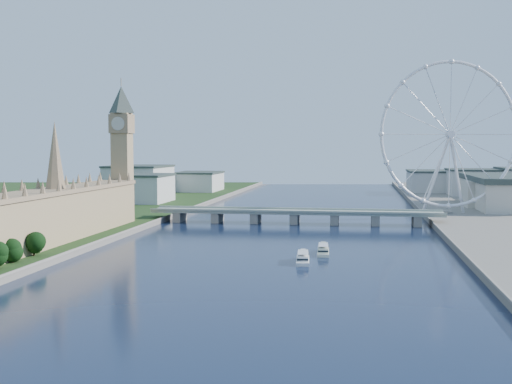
# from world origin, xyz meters

# --- Properties ---
(ground) EXTENTS (2000.00, 2000.00, 0.00)m
(ground) POSITION_xyz_m (0.00, 0.00, 0.00)
(ground) COLOR #172141
(ground) RESTS_ON ground
(parliament_range) EXTENTS (24.00, 200.00, 70.00)m
(parliament_range) POSITION_xyz_m (-128.00, 170.00, 18.48)
(parliament_range) COLOR tan
(parliament_range) RESTS_ON ground
(big_ben) EXTENTS (20.02, 20.02, 110.00)m
(big_ben) POSITION_xyz_m (-128.00, 278.00, 66.57)
(big_ben) COLOR tan
(big_ben) RESTS_ON ground
(westminster_bridge) EXTENTS (220.00, 22.00, 9.50)m
(westminster_bridge) POSITION_xyz_m (0.00, 300.00, 6.63)
(westminster_bridge) COLOR gray
(westminster_bridge) RESTS_ON ground
(london_eye) EXTENTS (113.60, 39.12, 124.30)m
(london_eye) POSITION_xyz_m (119.98, 355.08, 67.52)
(london_eye) COLOR silver
(london_eye) RESTS_ON ground
(county_hall) EXTENTS (54.00, 144.00, 35.00)m
(county_hall) POSITION_xyz_m (175.00, 430.00, 0.00)
(county_hall) COLOR beige
(county_hall) RESTS_ON ground
(city_skyline) EXTENTS (505.00, 280.00, 32.00)m
(city_skyline) POSITION_xyz_m (39.22, 560.08, 16.96)
(city_skyline) COLOR beige
(city_skyline) RESTS_ON ground
(tour_boat_near) EXTENTS (8.55, 26.75, 5.79)m
(tour_boat_near) POSITION_xyz_m (20.02, 135.78, 0.00)
(tour_boat_near) COLOR white
(tour_boat_near) RESTS_ON ground
(tour_boat_far) EXTENTS (7.79, 26.41, 5.74)m
(tour_boat_far) POSITION_xyz_m (28.76, 162.68, 0.00)
(tour_boat_far) COLOR beige
(tour_boat_far) RESTS_ON ground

